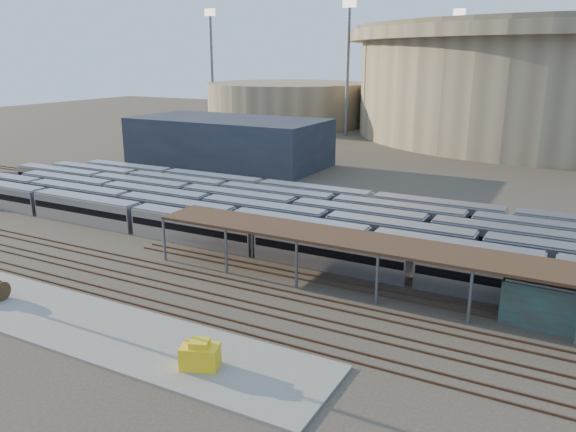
% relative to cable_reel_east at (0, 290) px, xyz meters
% --- Properties ---
extents(ground, '(420.00, 420.00, 0.00)m').
position_rel_cable_reel_east_xyz_m(ground, '(14.60, 15.13, -1.13)').
color(ground, '#383026').
rests_on(ground, ground).
extents(apron, '(50.00, 9.00, 0.20)m').
position_rel_cable_reel_east_xyz_m(apron, '(9.60, 0.13, -1.03)').
color(apron, gray).
rests_on(apron, ground).
extents(subway_trains, '(124.99, 23.90, 3.60)m').
position_rel_cable_reel_east_xyz_m(subway_trains, '(16.25, 33.63, 0.67)').
color(subway_trains, '#B0B1B5').
rests_on(subway_trains, ground).
extents(inspection_shed, '(60.30, 6.00, 5.30)m').
position_rel_cable_reel_east_xyz_m(inspection_shed, '(36.60, 19.13, 3.85)').
color(inspection_shed, '#5D5E62').
rests_on(inspection_shed, ground).
extents(empty_tracks, '(170.00, 9.62, 0.18)m').
position_rel_cable_reel_east_xyz_m(empty_tracks, '(14.60, 10.13, -1.04)').
color(empty_tracks, '#4C3323').
rests_on(empty_tracks, ground).
extents(stadium, '(124.00, 124.00, 32.50)m').
position_rel_cable_reel_east_xyz_m(stadium, '(39.60, 155.13, 15.34)').
color(stadium, gray).
rests_on(stadium, ground).
extents(secondary_arena, '(56.00, 56.00, 14.00)m').
position_rel_cable_reel_east_xyz_m(secondary_arena, '(-45.40, 145.13, 5.87)').
color(secondary_arena, gray).
rests_on(secondary_arena, ground).
extents(service_building, '(42.00, 20.00, 10.00)m').
position_rel_cable_reel_east_xyz_m(service_building, '(-20.40, 70.13, 3.87)').
color(service_building, '#1E232D').
rests_on(service_building, ground).
extents(floodlight_0, '(4.00, 1.00, 38.40)m').
position_rel_cable_reel_east_xyz_m(floodlight_0, '(-15.40, 125.13, 19.52)').
color(floodlight_0, '#5D5E62').
rests_on(floodlight_0, ground).
extents(floodlight_1, '(4.00, 1.00, 38.40)m').
position_rel_cable_reel_east_xyz_m(floodlight_1, '(-70.40, 135.13, 19.52)').
color(floodlight_1, '#5D5E62').
rests_on(floodlight_1, ground).
extents(floodlight_3, '(4.00, 1.00, 38.40)m').
position_rel_cable_reel_east_xyz_m(floodlight_3, '(4.60, 175.13, 19.52)').
color(floodlight_3, '#5D5E62').
rests_on(floodlight_3, ground).
extents(cable_reel_east, '(1.28, 1.98, 1.86)m').
position_rel_cable_reel_east_xyz_m(cable_reel_east, '(0.00, 0.00, 0.00)').
color(cable_reel_east, brown).
rests_on(cable_reel_east, apron).
extents(yellow_equipment, '(3.28, 2.64, 1.78)m').
position_rel_cable_reel_east_xyz_m(yellow_equipment, '(24.50, -0.93, -0.04)').
color(yellow_equipment, yellow).
rests_on(yellow_equipment, apron).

